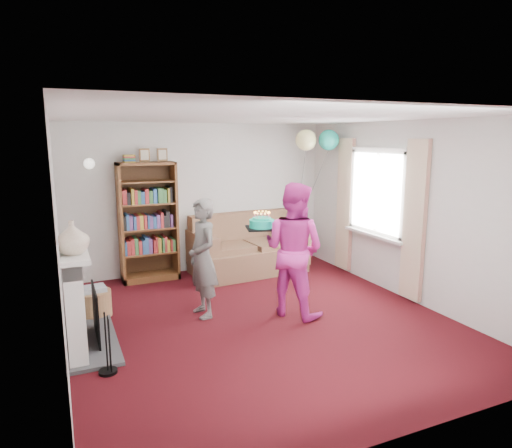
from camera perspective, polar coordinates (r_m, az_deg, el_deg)
name	(u,v)px	position (r m, az deg, el deg)	size (l,w,h in m)	color
ground	(260,320)	(5.87, 0.55, -11.97)	(5.00, 5.00, 0.00)	black
wall_back	(200,198)	(7.83, -7.02, 3.26)	(4.50, 0.02, 2.50)	silver
wall_left	(57,240)	(5.03, -23.60, -1.83)	(0.02, 5.00, 2.50)	silver
wall_right	(407,211)	(6.74, 18.37, 1.56)	(0.02, 5.00, 2.50)	silver
ceiling	(261,116)	(5.41, 0.60, 13.29)	(4.50, 5.00, 0.01)	white
fireplace	(80,301)	(5.41, -21.19, -8.92)	(0.55, 1.80, 1.12)	#3F3F42
window_bay	(376,208)	(7.16, 14.82, 1.89)	(0.14, 2.02, 2.20)	white
wall_sconce	(89,163)	(7.32, -20.14, 7.12)	(0.16, 0.23, 0.16)	gold
bookcase	(148,223)	(7.46, -13.38, 0.15)	(0.89, 0.42, 2.10)	#472B14
sofa	(246,250)	(7.82, -1.20, -3.31)	(1.85, 0.98, 0.98)	brown
wicker_basket	(94,303)	(6.30, -19.63, -9.24)	(0.44, 0.44, 0.39)	#966846
person_striped	(203,258)	(5.83, -6.69, -4.26)	(0.56, 0.36, 1.52)	black
person_magenta	(294,250)	(5.84, 4.73, -3.20)	(0.84, 0.65, 1.72)	#C82890
birthday_cake	(262,224)	(5.88, 0.73, 0.04)	(0.39, 0.39, 0.22)	black
balloons	(317,140)	(7.73, 7.68, 10.36)	(0.78, 0.34, 1.70)	#3F3F3F
mantel_vase	(72,237)	(4.88, -21.98, -1.57)	(0.32, 0.32, 0.34)	beige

